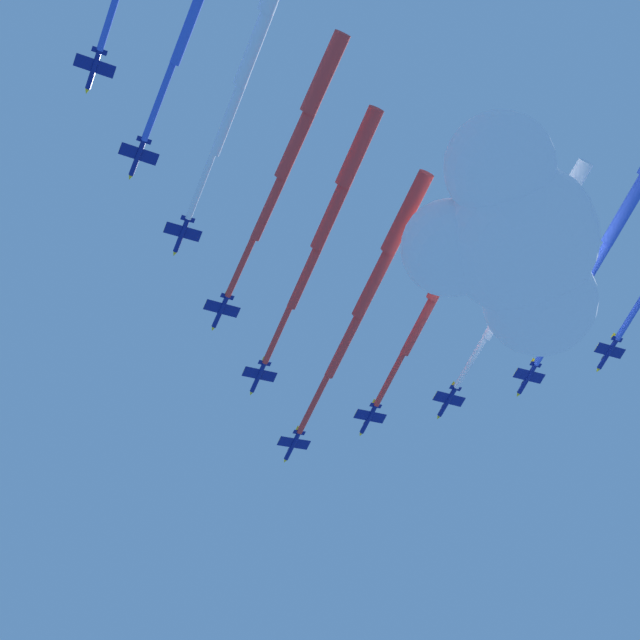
{
  "coord_description": "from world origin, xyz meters",
  "views": [
    {
      "loc": [
        79.39,
        30.2,
        13.57
      ],
      "look_at": [
        0.0,
        0.0,
        205.0
      ],
      "focal_mm": 50.87,
      "sensor_mm": 36.0,
      "label": 1
    }
  ],
  "objects_px": {
    "jet_lead": "(377,276)",
    "jet_port_mid": "(297,138)",
    "jet_starboard_outer": "(630,202)",
    "jet_port_inner": "(333,210)",
    "jet_port_outer": "(256,41)",
    "jet_starboard_inner": "(450,264)",
    "jet_starboard_mid": "(535,252)"
  },
  "relations": [
    {
      "from": "jet_port_mid",
      "to": "jet_starboard_outer",
      "type": "bearing_deg",
      "value": 121.85
    },
    {
      "from": "jet_lead",
      "to": "jet_port_outer",
      "type": "xyz_separation_m",
      "value": [
        56.74,
        -6.13,
        1.48
      ]
    },
    {
      "from": "jet_starboard_mid",
      "to": "jet_starboard_outer",
      "type": "distance_m",
      "value": 22.74
    },
    {
      "from": "jet_port_mid",
      "to": "jet_port_outer",
      "type": "xyz_separation_m",
      "value": [
        21.31,
        -0.86,
        1.43
      ]
    },
    {
      "from": "jet_port_inner",
      "to": "jet_starboard_mid",
      "type": "xyz_separation_m",
      "value": [
        -24.57,
        38.92,
        -1.79
      ]
    },
    {
      "from": "jet_port_inner",
      "to": "jet_starboard_inner",
      "type": "bearing_deg",
      "value": 136.7
    },
    {
      "from": "jet_port_outer",
      "to": "jet_port_inner",
      "type": "bearing_deg",
      "value": 176.88
    },
    {
      "from": "jet_port_mid",
      "to": "jet_starboard_outer",
      "type": "xyz_separation_m",
      "value": [
        -38.93,
        62.66,
        0.31
      ]
    },
    {
      "from": "jet_starboard_outer",
      "to": "jet_port_inner",
      "type": "bearing_deg",
      "value": -71.11
    },
    {
      "from": "jet_port_mid",
      "to": "jet_starboard_mid",
      "type": "relative_size",
      "value": 1.04
    },
    {
      "from": "jet_port_inner",
      "to": "jet_starboard_inner",
      "type": "relative_size",
      "value": 1.03
    },
    {
      "from": "jet_lead",
      "to": "jet_starboard_outer",
      "type": "distance_m",
      "value": 57.49
    },
    {
      "from": "jet_port_outer",
      "to": "jet_lead",
      "type": "bearing_deg",
      "value": 173.83
    },
    {
      "from": "jet_port_mid",
      "to": "jet_starboard_mid",
      "type": "bearing_deg",
      "value": 136.59
    },
    {
      "from": "jet_port_outer",
      "to": "jet_starboard_inner",
      "type": "bearing_deg",
      "value": 159.74
    },
    {
      "from": "jet_port_mid",
      "to": "jet_starboard_mid",
      "type": "height_order",
      "value": "jet_starboard_mid"
    },
    {
      "from": "jet_port_inner",
      "to": "jet_port_mid",
      "type": "height_order",
      "value": "jet_port_inner"
    },
    {
      "from": "jet_port_outer",
      "to": "jet_starboard_outer",
      "type": "bearing_deg",
      "value": 133.48
    },
    {
      "from": "jet_starboard_mid",
      "to": "jet_starboard_outer",
      "type": "relative_size",
      "value": 0.88
    },
    {
      "from": "jet_lead",
      "to": "jet_port_mid",
      "type": "bearing_deg",
      "value": -8.47
    },
    {
      "from": "jet_lead",
      "to": "jet_starboard_outer",
      "type": "height_order",
      "value": "jet_starboard_outer"
    },
    {
      "from": "jet_port_mid",
      "to": "jet_starboard_mid",
      "type": "xyz_separation_m",
      "value": [
        -42.49,
        40.2,
        0.09
      ]
    },
    {
      "from": "jet_starboard_inner",
      "to": "jet_port_outer",
      "type": "distance_m",
      "value": 64.77
    },
    {
      "from": "jet_port_inner",
      "to": "jet_starboard_mid",
      "type": "distance_m",
      "value": 46.06
    },
    {
      "from": "jet_port_inner",
      "to": "jet_starboard_mid",
      "type": "bearing_deg",
      "value": 122.27
    },
    {
      "from": "jet_starboard_mid",
      "to": "jet_port_outer",
      "type": "distance_m",
      "value": 75.88
    },
    {
      "from": "jet_lead",
      "to": "jet_port_outer",
      "type": "distance_m",
      "value": 57.09
    },
    {
      "from": "jet_lead",
      "to": "jet_starboard_inner",
      "type": "height_order",
      "value": "jet_starboard_inner"
    },
    {
      "from": "jet_starboard_inner",
      "to": "jet_starboard_mid",
      "type": "height_order",
      "value": "jet_starboard_inner"
    },
    {
      "from": "jet_lead",
      "to": "jet_port_outer",
      "type": "bearing_deg",
      "value": -6.17
    },
    {
      "from": "jet_lead",
      "to": "jet_port_inner",
      "type": "xyz_separation_m",
      "value": [
        17.51,
        -4.0,
        1.93
      ]
    },
    {
      "from": "jet_port_inner",
      "to": "jet_starboard_outer",
      "type": "xyz_separation_m",
      "value": [
        -21.01,
        61.38,
        -1.58
      ]
    }
  ]
}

